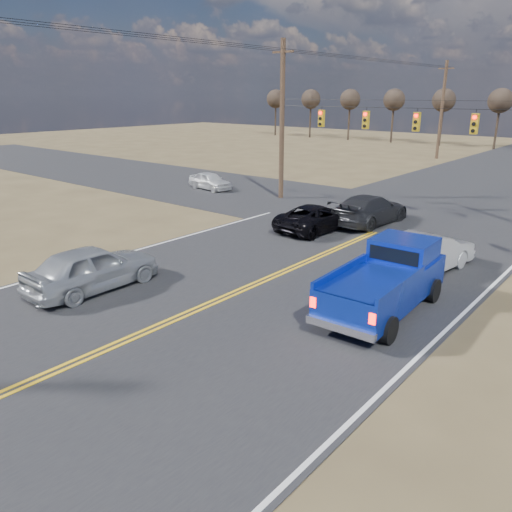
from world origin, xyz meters
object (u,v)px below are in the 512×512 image
Objects in this scene: white_car_queue at (427,252)px; pickup_truck at (386,281)px; dgrey_car_queue at (370,210)px; cross_car_west at (210,181)px; silver_suv at (92,268)px; black_suv at (316,218)px.

pickup_truck is at bearing 104.43° from white_car_queue.
cross_car_west is at bearing -4.02° from dgrey_car_queue.
black_suv is at bearing -98.09° from silver_suv.
silver_suv is at bearing 85.26° from black_suv.
black_suv reaches higher than cross_car_west.
dgrey_car_queue is (3.07, 15.01, -0.04)m from silver_suv.
white_car_queue is at bearing 137.27° from dgrey_car_queue.
dgrey_car_queue is (-5.80, 10.01, -0.25)m from pickup_truck.
black_suv is 3.36m from dgrey_car_queue.
black_suv is 1.32× the size of cross_car_west.
pickup_truck is 1.57× the size of cross_car_west.
silver_suv is 1.00× the size of black_suv.
pickup_truck reaches higher than cross_car_west.
cross_car_west is at bearing -11.95° from white_car_queue.
pickup_truck is 4.54m from white_car_queue.
dgrey_car_queue is 13.96m from cross_car_west.
white_car_queue is at bearing -131.85° from silver_suv.
silver_suv is 12.70m from white_car_queue.
white_car_queue is (-0.45, 4.51, -0.25)m from pickup_truck.
white_car_queue is at bearing 93.23° from pickup_truck.
black_suv is 13.29m from cross_car_west.
cross_car_west is (-10.78, 16.74, -0.20)m from silver_suv.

